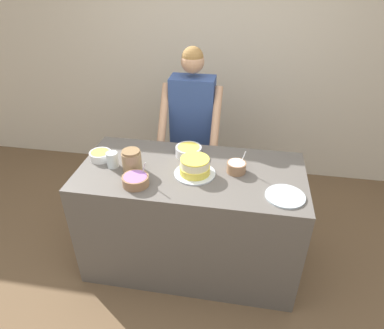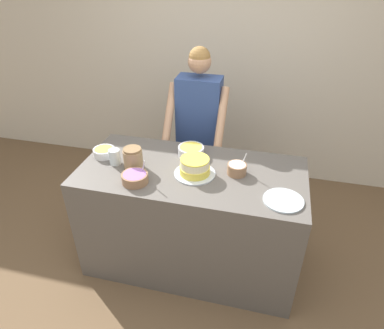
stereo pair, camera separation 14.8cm
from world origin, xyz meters
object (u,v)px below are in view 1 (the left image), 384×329
object	(u,v)px
drinking_glass	(112,160)
ceramic_plate	(285,196)
person_baker	(192,120)
cake	(195,167)
frosting_bowl_olive	(101,155)
frosting_bowl_white	(236,167)
frosting_bowl_yellow	(189,151)
frosting_bowl_purple	(136,180)
stoneware_jar	(132,161)

from	to	relation	value
drinking_glass	ceramic_plate	xyz separation A→B (m)	(1.22, -0.16, -0.05)
person_baker	drinking_glass	size ratio (longest dim) A/B	13.83
cake	drinking_glass	bearing A→B (deg)	-179.53
frosting_bowl_olive	drinking_glass	world-z (taller)	drinking_glass
frosting_bowl_white	ceramic_plate	bearing A→B (deg)	-36.25
frosting_bowl_white	ceramic_plate	world-z (taller)	frosting_bowl_white
ceramic_plate	frosting_bowl_yellow	bearing A→B (deg)	149.68
frosting_bowl_purple	ceramic_plate	size ratio (longest dim) A/B	0.71
frosting_bowl_white	frosting_bowl_purple	world-z (taller)	frosting_bowl_purple
frosting_bowl_purple	frosting_bowl_white	bearing A→B (deg)	22.55
frosting_bowl_yellow	frosting_bowl_purple	bearing A→B (deg)	-122.32
cake	stoneware_jar	distance (m)	0.45
person_baker	ceramic_plate	xyz separation A→B (m)	(0.76, -0.92, -0.06)
person_baker	frosting_bowl_purple	distance (m)	0.98
frosting_bowl_olive	stoneware_jar	world-z (taller)	stoneware_jar
drinking_glass	frosting_bowl_yellow	bearing A→B (deg)	26.13
frosting_bowl_yellow	frosting_bowl_olive	distance (m)	0.67
frosting_bowl_white	drinking_glass	size ratio (longest dim) A/B	1.45
frosting_bowl_white	frosting_bowl_purple	distance (m)	0.71
frosting_bowl_yellow	frosting_bowl_white	size ratio (longest dim) A/B	1.20
frosting_bowl_olive	stoneware_jar	distance (m)	0.31
frosting_bowl_yellow	ceramic_plate	world-z (taller)	frosting_bowl_yellow
stoneware_jar	cake	bearing A→B (deg)	3.51
frosting_bowl_white	ceramic_plate	xyz separation A→B (m)	(0.33, -0.24, -0.04)
person_baker	stoneware_jar	xyz separation A→B (m)	(-0.30, -0.78, 0.01)
cake	frosting_bowl_yellow	size ratio (longest dim) A/B	1.47
ceramic_plate	frosting_bowl_white	bearing A→B (deg)	143.75
person_baker	frosting_bowl_yellow	size ratio (longest dim) A/B	8.00
frosting_bowl_white	stoneware_jar	bearing A→B (deg)	-171.95
frosting_bowl_olive	frosting_bowl_white	distance (m)	1.02
frosting_bowl_purple	person_baker	bearing A→B (deg)	76.72
person_baker	frosting_bowl_white	distance (m)	0.81
frosting_bowl_olive	stoneware_jar	xyz separation A→B (m)	(0.29, -0.11, 0.05)
frosting_bowl_yellow	frosting_bowl_olive	bearing A→B (deg)	-165.34
ceramic_plate	frosting_bowl_purple	bearing A→B (deg)	-178.17
frosting_bowl_yellow	ceramic_plate	size ratio (longest dim) A/B	0.78
drinking_glass	person_baker	bearing A→B (deg)	58.83
person_baker	stoneware_jar	size ratio (longest dim) A/B	9.92
frosting_bowl_olive	frosting_bowl_purple	size ratio (longest dim) A/B	0.90
cake	frosting_bowl_olive	distance (m)	0.74
person_baker	frosting_bowl_white	size ratio (longest dim) A/B	9.56
frosting_bowl_purple	frosting_bowl_olive	bearing A→B (deg)	142.90
frosting_bowl_purple	drinking_glass	bearing A→B (deg)	140.77
ceramic_plate	stoneware_jar	distance (m)	1.08
ceramic_plate	cake	bearing A→B (deg)	165.01
frosting_bowl_olive	frosting_bowl_purple	world-z (taller)	frosting_bowl_purple
frosting_bowl_yellow	frosting_bowl_white	distance (m)	0.41
frosting_bowl_olive	frosting_bowl_yellow	bearing A→B (deg)	14.66
drinking_glass	frosting_bowl_white	bearing A→B (deg)	5.23
cake	frosting_bowl_purple	xyz separation A→B (m)	(-0.37, -0.20, -0.02)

